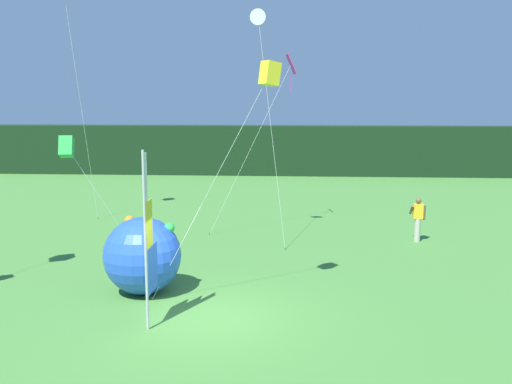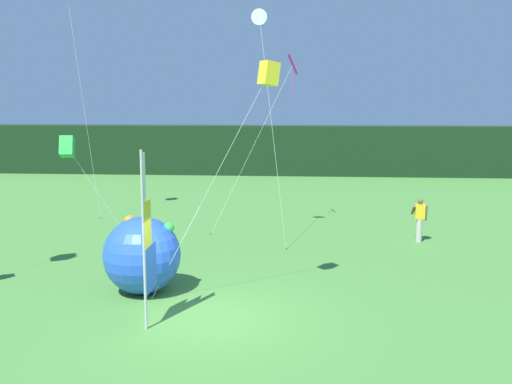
% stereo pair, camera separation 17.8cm
% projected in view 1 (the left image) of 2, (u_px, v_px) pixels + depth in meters
% --- Properties ---
extents(ground_plane, '(120.00, 120.00, 0.00)m').
position_uv_depth(ground_plane, '(210.00, 318.00, 13.81)').
color(ground_plane, '#478438').
extents(distant_treeline, '(80.00, 2.40, 3.51)m').
position_uv_depth(distant_treeline, '(268.00, 150.00, 41.70)').
color(distant_treeline, black).
rests_on(distant_treeline, ground).
extents(banner_flag, '(0.06, 1.03, 4.10)m').
position_uv_depth(banner_flag, '(149.00, 242.00, 13.12)').
color(banner_flag, '#B7B7BC').
rests_on(banner_flag, ground).
extents(person_mid_field, '(0.55, 0.48, 1.64)m').
position_uv_depth(person_mid_field, '(418.00, 218.00, 21.35)').
color(person_mid_field, '#B7B2A3').
rests_on(person_mid_field, ground).
extents(inflatable_balloon, '(2.09, 2.09, 2.09)m').
position_uv_depth(inflatable_balloon, '(142.00, 255.00, 15.49)').
color(inflatable_balloon, blue).
rests_on(inflatable_balloon, ground).
extents(kite_magenta_diamond_1, '(3.38, 1.86, 7.02)m').
position_uv_depth(kite_magenta_diamond_1, '(287.00, 74.00, 22.84)').
color(kite_magenta_diamond_1, brown).
rests_on(kite_magenta_diamond_1, ground).
extents(kite_white_delta_2, '(1.34, 1.38, 8.40)m').
position_uv_depth(kite_white_delta_2, '(258.00, 19.00, 20.31)').
color(kite_white_delta_2, brown).
rests_on(kite_white_delta_2, ground).
extents(kite_yellow_box_3, '(3.38, 0.57, 6.13)m').
position_uv_depth(kite_yellow_box_3, '(269.00, 75.00, 14.03)').
color(kite_yellow_box_3, brown).
rests_on(kite_yellow_box_3, ground).
extents(kite_green_box_4, '(2.47, 0.84, 4.21)m').
position_uv_depth(kite_green_box_4, '(67.00, 147.00, 16.41)').
color(kite_green_box_4, brown).
rests_on(kite_green_box_4, ground).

